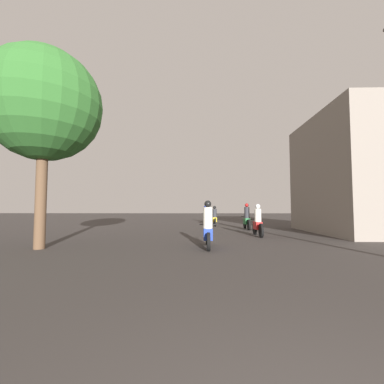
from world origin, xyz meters
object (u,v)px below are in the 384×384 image
motorcycle_green (247,219)px  motorcycle_blue (208,229)px  motorcycle_red (258,223)px  street_tree (44,106)px  motorcycle_silver (205,215)px  motorcycle_yellow (215,218)px  building_right_near (364,174)px

motorcycle_green → motorcycle_blue: bearing=-117.9°
motorcycle_red → street_tree: (-8.30, -4.07, 4.33)m
motorcycle_green → motorcycle_silver: size_ratio=1.10×
motorcycle_yellow → motorcycle_red: bearing=-70.8°
motorcycle_blue → motorcycle_green: (2.77, 7.62, 0.01)m
motorcycle_blue → motorcycle_red: (2.58, 3.74, -0.02)m
building_right_near → street_tree: 15.66m
motorcycle_green → motorcycle_red: bearing=-100.7°
motorcycle_silver → street_tree: street_tree is taller
motorcycle_red → motorcycle_green: (0.19, 3.89, 0.02)m
motorcycle_silver → building_right_near: bearing=-41.0°
motorcycle_blue → motorcycle_green: bearing=72.5°
building_right_near → street_tree: bearing=-158.9°
motorcycle_yellow → building_right_near: size_ratio=0.28×
motorcycle_blue → motorcycle_yellow: bearing=87.6°
motorcycle_green → street_tree: (-8.49, -7.96, 4.30)m
motorcycle_yellow → motorcycle_silver: motorcycle_silver is taller
motorcycle_red → motorcycle_yellow: bearing=96.5°
motorcycle_yellow → motorcycle_silver: bearing=102.8°
motorcycle_green → motorcycle_yellow: size_ratio=1.02×
street_tree → motorcycle_green: bearing=43.2°
motorcycle_silver → street_tree: 17.41m
motorcycle_blue → street_tree: size_ratio=0.27×
motorcycle_green → building_right_near: (6.03, -2.35, 2.57)m
motorcycle_blue → motorcycle_red: 4.54m
motorcycle_blue → motorcycle_green: size_ratio=0.92×
motorcycle_green → motorcycle_yellow: 3.61m
motorcycle_blue → motorcycle_yellow: size_ratio=0.94×
building_right_near → motorcycle_red: bearing=-166.1°
motorcycle_silver → motorcycle_yellow: bearing=-73.8°
motorcycle_blue → street_tree: 7.17m
motorcycle_green → street_tree: bearing=-144.8°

